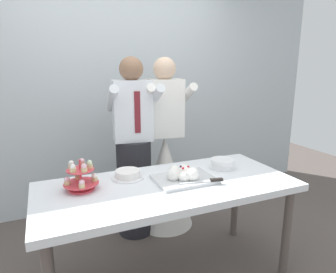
{
  "coord_description": "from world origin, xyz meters",
  "views": [
    {
      "loc": [
        -0.77,
        -1.79,
        1.58
      ],
      "look_at": [
        0.06,
        0.15,
        1.07
      ],
      "focal_mm": 31.7,
      "sensor_mm": 36.0,
      "label": 1
    }
  ],
  "objects_px": {
    "dessert_table": "(168,193)",
    "person_groom": "(134,158)",
    "plate_stack": "(222,164)",
    "main_cake_tray": "(184,175)",
    "cupcake_stand": "(81,177)",
    "round_cake": "(128,175)",
    "person_bride": "(165,169)"
  },
  "relations": [
    {
      "from": "cupcake_stand",
      "to": "person_groom",
      "type": "height_order",
      "value": "person_groom"
    },
    {
      "from": "cupcake_stand",
      "to": "plate_stack",
      "type": "height_order",
      "value": "cupcake_stand"
    },
    {
      "from": "cupcake_stand",
      "to": "round_cake",
      "type": "bearing_deg",
      "value": 13.49
    },
    {
      "from": "dessert_table",
      "to": "person_groom",
      "type": "height_order",
      "value": "person_groom"
    },
    {
      "from": "main_cake_tray",
      "to": "dessert_table",
      "type": "bearing_deg",
      "value": 178.86
    },
    {
      "from": "person_bride",
      "to": "main_cake_tray",
      "type": "bearing_deg",
      "value": -102.61
    },
    {
      "from": "main_cake_tray",
      "to": "round_cake",
      "type": "distance_m",
      "value": 0.41
    },
    {
      "from": "cupcake_stand",
      "to": "plate_stack",
      "type": "xyz_separation_m",
      "value": [
        1.1,
        -0.01,
        -0.05
      ]
    },
    {
      "from": "dessert_table",
      "to": "person_groom",
      "type": "distance_m",
      "value": 0.74
    },
    {
      "from": "person_groom",
      "to": "plate_stack",
      "type": "bearing_deg",
      "value": -48.09
    },
    {
      "from": "dessert_table",
      "to": "cupcake_stand",
      "type": "bearing_deg",
      "value": 167.53
    },
    {
      "from": "cupcake_stand",
      "to": "round_cake",
      "type": "xyz_separation_m",
      "value": [
        0.34,
        0.08,
        -0.06
      ]
    },
    {
      "from": "main_cake_tray",
      "to": "round_cake",
      "type": "relative_size",
      "value": 1.81
    },
    {
      "from": "dessert_table",
      "to": "person_bride",
      "type": "height_order",
      "value": "person_bride"
    },
    {
      "from": "person_groom",
      "to": "person_bride",
      "type": "distance_m",
      "value": 0.37
    },
    {
      "from": "dessert_table",
      "to": "main_cake_tray",
      "type": "relative_size",
      "value": 4.15
    },
    {
      "from": "cupcake_stand",
      "to": "main_cake_tray",
      "type": "distance_m",
      "value": 0.71
    },
    {
      "from": "plate_stack",
      "to": "person_groom",
      "type": "relative_size",
      "value": 0.12
    },
    {
      "from": "person_groom",
      "to": "person_bride",
      "type": "bearing_deg",
      "value": 7.12
    },
    {
      "from": "main_cake_tray",
      "to": "person_groom",
      "type": "xyz_separation_m",
      "value": [
        -0.15,
        0.74,
        -0.07
      ]
    },
    {
      "from": "round_cake",
      "to": "person_bride",
      "type": "distance_m",
      "value": 0.81
    },
    {
      "from": "main_cake_tray",
      "to": "plate_stack",
      "type": "height_order",
      "value": "main_cake_tray"
    },
    {
      "from": "plate_stack",
      "to": "person_groom",
      "type": "height_order",
      "value": "person_groom"
    },
    {
      "from": "dessert_table",
      "to": "person_groom",
      "type": "bearing_deg",
      "value": 92.44
    },
    {
      "from": "main_cake_tray",
      "to": "person_groom",
      "type": "relative_size",
      "value": 0.26
    },
    {
      "from": "plate_stack",
      "to": "person_groom",
      "type": "bearing_deg",
      "value": 131.91
    },
    {
      "from": "main_cake_tray",
      "to": "person_bride",
      "type": "xyz_separation_m",
      "value": [
        0.17,
        0.78,
        -0.24
      ]
    },
    {
      "from": "main_cake_tray",
      "to": "plate_stack",
      "type": "xyz_separation_m",
      "value": [
        0.4,
        0.12,
        -0.0
      ]
    },
    {
      "from": "plate_stack",
      "to": "person_bride",
      "type": "bearing_deg",
      "value": 108.92
    },
    {
      "from": "main_cake_tray",
      "to": "person_groom",
      "type": "height_order",
      "value": "person_groom"
    },
    {
      "from": "round_cake",
      "to": "dessert_table",
      "type": "bearing_deg",
      "value": -41.74
    },
    {
      "from": "main_cake_tray",
      "to": "cupcake_stand",
      "type": "bearing_deg",
      "value": 169.47
    }
  ]
}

